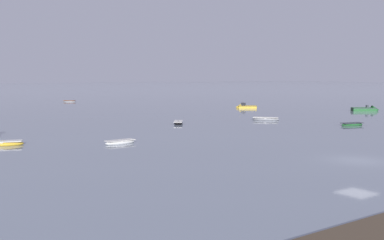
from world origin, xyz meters
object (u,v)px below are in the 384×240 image
(rowboat_moored_3, at_px, (120,142))
(rowboat_moored_7, at_px, (3,144))
(rowboat_moored_4, at_px, (69,101))
(rowboat_moored_2, at_px, (266,119))
(rowboat_moored_8, at_px, (178,123))
(rowboat_moored_5, at_px, (352,124))
(motorboat_moored_0, at_px, (244,107))
(motorboat_moored_2, at_px, (368,110))

(rowboat_moored_3, relative_size, rowboat_moored_7, 0.80)
(rowboat_moored_3, xyz_separation_m, rowboat_moored_4, (20.48, 70.62, 0.00))
(rowboat_moored_2, bearing_deg, rowboat_moored_7, -123.95)
(rowboat_moored_4, height_order, rowboat_moored_8, rowboat_moored_8)
(rowboat_moored_3, relative_size, rowboat_moored_5, 0.92)
(motorboat_moored_0, relative_size, rowboat_moored_4, 1.34)
(rowboat_moored_2, bearing_deg, rowboat_moored_4, 146.67)
(rowboat_moored_4, bearing_deg, rowboat_moored_8, 124.15)
(rowboat_moored_2, distance_m, motorboat_moored_0, 24.88)
(rowboat_moored_4, bearing_deg, motorboat_moored_2, 160.24)
(rowboat_moored_3, xyz_separation_m, rowboat_moored_8, (14.30, 11.88, 0.01))
(rowboat_moored_3, bearing_deg, rowboat_moored_7, -31.77)
(rowboat_moored_4, xyz_separation_m, rowboat_moored_7, (-29.88, -65.47, 0.02))
(rowboat_moored_5, distance_m, rowboat_moored_8, 22.58)
(motorboat_moored_2, distance_m, rowboat_moored_5, 27.16)
(rowboat_moored_3, height_order, motorboat_moored_2, motorboat_moored_2)
(rowboat_moored_5, bearing_deg, rowboat_moored_4, -67.46)
(rowboat_moored_4, xyz_separation_m, rowboat_moored_5, (11.07, -73.31, 0.00))
(rowboat_moored_3, xyz_separation_m, motorboat_moored_2, (55.00, 11.02, 0.10))
(rowboat_moored_5, height_order, rowboat_moored_8, rowboat_moored_8)
(rowboat_moored_5, bearing_deg, rowboat_moored_7, 3.11)
(rowboat_moored_2, distance_m, rowboat_moored_4, 62.14)
(rowboat_moored_2, xyz_separation_m, rowboat_moored_4, (-6.92, 61.75, -0.03))
(motorboat_moored_0, height_order, rowboat_moored_7, motorboat_moored_0)
(rowboat_moored_8, bearing_deg, motorboat_moored_0, -21.24)
(motorboat_moored_2, relative_size, rowboat_moored_5, 1.46)
(rowboat_moored_3, distance_m, rowboat_moored_4, 73.53)
(rowboat_moored_2, relative_size, rowboat_moored_4, 1.23)
(rowboat_moored_3, bearing_deg, rowboat_moored_2, -165.09)
(rowboat_moored_2, relative_size, motorboat_moored_2, 0.77)
(rowboat_moored_3, height_order, rowboat_moored_5, rowboat_moored_5)
(rowboat_moored_4, xyz_separation_m, motorboat_moored_2, (34.52, -59.60, 0.10))
(rowboat_moored_3, height_order, rowboat_moored_7, rowboat_moored_7)
(rowboat_moored_2, xyz_separation_m, rowboat_moored_5, (4.15, -11.56, -0.03))
(rowboat_moored_2, relative_size, rowboat_moored_3, 1.22)
(rowboat_moored_2, height_order, rowboat_moored_3, rowboat_moored_2)
(rowboat_moored_5, height_order, rowboat_moored_7, rowboat_moored_7)
(rowboat_moored_3, height_order, rowboat_moored_8, rowboat_moored_8)
(motorboat_moored_0, distance_m, rowboat_moored_8, 32.28)
(rowboat_moored_2, bearing_deg, rowboat_moored_5, -19.97)
(rowboat_moored_4, relative_size, motorboat_moored_2, 0.62)
(rowboat_moored_2, height_order, rowboat_moored_7, rowboat_moored_2)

